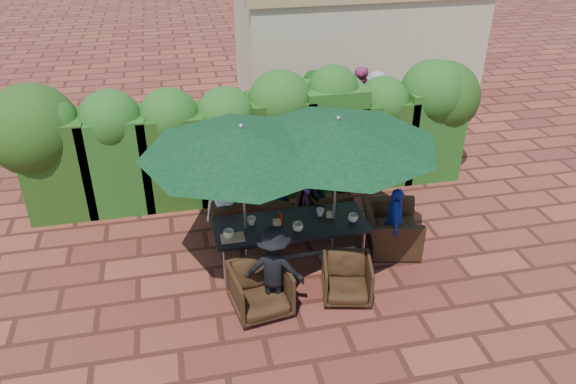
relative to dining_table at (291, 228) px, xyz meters
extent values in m
plane|color=brown|center=(-0.16, 0.14, -0.68)|extent=(80.00, 80.00, 0.00)
cube|color=black|center=(0.00, 0.00, 0.05)|extent=(2.35, 0.90, 0.05)
cube|color=gray|center=(0.00, 0.00, -0.56)|extent=(2.15, 0.05, 0.05)
cylinder|color=gray|center=(-1.07, -0.35, -0.33)|extent=(0.05, 0.05, 0.70)
cylinder|color=gray|center=(-1.07, 0.35, -0.33)|extent=(0.05, 0.05, 0.70)
cylinder|color=gray|center=(1.07, -0.35, -0.33)|extent=(0.05, 0.05, 0.70)
cylinder|color=gray|center=(1.07, 0.35, -0.33)|extent=(0.05, 0.05, 0.70)
cylinder|color=gray|center=(-0.69, 0.02, -0.66)|extent=(0.44, 0.44, 0.03)
cylinder|color=gray|center=(-0.69, 0.02, 0.52)|extent=(0.04, 0.04, 2.40)
cone|color=black|center=(-0.69, 0.02, 1.54)|extent=(2.92, 2.92, 0.38)
sphere|color=gray|center=(-0.69, 0.02, 1.74)|extent=(0.08, 0.08, 0.08)
cylinder|color=gray|center=(0.69, 0.01, -0.66)|extent=(0.44, 0.44, 0.03)
cylinder|color=gray|center=(0.69, 0.01, 0.52)|extent=(0.04, 0.04, 2.40)
cone|color=black|center=(0.69, 0.01, 1.54)|extent=(2.99, 2.99, 0.38)
sphere|color=gray|center=(0.69, 0.01, 1.74)|extent=(0.08, 0.08, 0.08)
imported|color=black|center=(-0.75, 1.06, -0.27)|extent=(0.79, 0.74, 0.80)
imported|color=black|center=(-0.04, 0.99, -0.25)|extent=(1.05, 1.02, 0.86)
imported|color=black|center=(0.86, 1.06, -0.31)|extent=(0.83, 0.79, 0.74)
imported|color=black|center=(-0.65, -0.98, -0.28)|extent=(0.88, 0.84, 0.80)
imported|color=black|center=(0.62, -0.96, -0.32)|extent=(0.81, 0.78, 0.71)
imported|color=black|center=(1.71, 0.12, -0.22)|extent=(0.89, 1.16, 0.91)
imported|color=silver|center=(-0.91, 0.94, -0.04)|extent=(0.66, 0.43, 1.26)
imported|color=#2137B3|center=(0.04, 1.03, -0.03)|extent=(0.51, 0.43, 1.28)
imported|color=black|center=(0.78, 0.99, -0.05)|extent=(0.69, 0.56, 1.24)
imported|color=black|center=(-0.46, -0.95, -0.01)|extent=(0.93, 0.63, 1.33)
imported|color=#2137B3|center=(1.67, -0.09, -0.08)|extent=(0.54, 0.77, 1.19)
imported|color=#C34484|center=(-0.42, 1.08, -0.29)|extent=(0.29, 0.24, 0.76)
imported|color=purple|center=(0.53, 1.00, -0.28)|extent=(0.33, 0.29, 0.79)
imported|color=#2B8725|center=(1.43, 4.21, 0.21)|extent=(1.75, 1.08, 1.76)
imported|color=#C34484|center=(2.56, 4.45, 0.17)|extent=(0.88, 0.62, 1.70)
imported|color=#94939B|center=(3.02, 4.51, 0.09)|extent=(1.03, 0.99, 1.53)
imported|color=beige|center=(-0.97, -0.17, 0.14)|extent=(0.16, 0.16, 0.13)
imported|color=beige|center=(-0.59, 0.11, 0.14)|extent=(0.13, 0.13, 0.12)
imported|color=beige|center=(0.06, -0.21, 0.14)|extent=(0.16, 0.16, 0.13)
imported|color=beige|center=(0.50, 0.13, 0.13)|extent=(0.12, 0.12, 0.12)
imported|color=beige|center=(0.95, -0.14, 0.14)|extent=(0.16, 0.16, 0.12)
cylinder|color=#B20C0A|center=(-0.14, 0.03, 0.16)|extent=(0.04, 0.04, 0.17)
cylinder|color=#4C230C|center=(-0.15, 0.13, 0.16)|extent=(0.04, 0.04, 0.17)
cube|color=#AE7D54|center=(-0.92, -0.21, 0.08)|extent=(0.35, 0.25, 0.02)
cube|color=tan|center=(-0.22, 0.01, 0.12)|extent=(0.12, 0.06, 0.10)
cube|color=tan|center=(0.64, 0.05, 0.12)|extent=(0.12, 0.06, 0.10)
cube|color=black|center=(-3.66, 2.44, 0.24)|extent=(1.15, 0.95, 1.83)
sphere|color=black|center=(-3.66, 2.44, 1.05)|extent=(0.97, 0.97, 0.97)
cube|color=black|center=(-2.66, 2.44, 0.22)|extent=(1.15, 0.95, 1.80)
sphere|color=black|center=(-2.66, 2.44, 1.02)|extent=(1.09, 1.09, 1.09)
cube|color=black|center=(-1.66, 2.44, 0.21)|extent=(1.15, 0.95, 1.76)
sphere|color=black|center=(-1.66, 2.44, 0.99)|extent=(1.06, 1.06, 1.06)
cube|color=black|center=(-0.66, 2.44, 0.16)|extent=(1.15, 0.95, 1.67)
sphere|color=black|center=(-0.66, 2.44, 0.90)|extent=(1.12, 1.12, 1.12)
cube|color=black|center=(0.34, 2.44, 0.27)|extent=(1.15, 0.95, 1.89)
sphere|color=black|center=(0.34, 2.44, 1.11)|extent=(1.18, 1.18, 1.18)
cube|color=black|center=(1.34, 2.44, 0.34)|extent=(1.15, 0.95, 2.03)
sphere|color=black|center=(1.34, 2.44, 1.26)|extent=(0.96, 0.96, 0.96)
cube|color=black|center=(2.34, 2.44, 0.18)|extent=(1.15, 0.95, 1.71)
sphere|color=black|center=(2.34, 2.44, 0.93)|extent=(1.02, 1.02, 1.02)
cube|color=black|center=(3.34, 2.44, 0.25)|extent=(1.15, 0.95, 1.85)
sphere|color=black|center=(3.34, 2.44, 1.08)|extent=(1.26, 1.26, 1.26)
sphere|color=black|center=(-3.96, 2.54, 0.92)|extent=(1.60, 1.60, 1.60)
sphere|color=black|center=(3.64, 2.54, 0.92)|extent=(1.40, 1.40, 1.40)
cube|color=#C0B58F|center=(3.34, 7.14, 0.92)|extent=(6.00, 3.00, 3.20)
camera|label=1|loc=(-1.58, -7.04, 4.77)|focal=35.00mm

